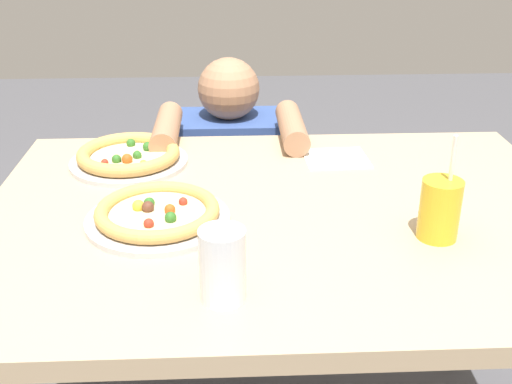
% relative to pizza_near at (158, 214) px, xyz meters
% --- Properties ---
extents(dining_table, '(1.30, 0.94, 0.75)m').
position_rel_pizza_near_xyz_m(dining_table, '(0.27, 0.04, -0.12)').
color(dining_table, tan).
rests_on(dining_table, ground).
extents(pizza_near, '(0.30, 0.30, 0.04)m').
position_rel_pizza_near_xyz_m(pizza_near, '(0.00, 0.00, 0.00)').
color(pizza_near, '#B7B7BC').
rests_on(pizza_near, dining_table).
extents(pizza_far, '(0.29, 0.29, 0.04)m').
position_rel_pizza_near_xyz_m(pizza_far, '(-0.10, 0.32, 0.00)').
color(pizza_far, '#B7B7BC').
rests_on(pizza_far, dining_table).
extents(drink_cup_colored, '(0.08, 0.08, 0.21)m').
position_rel_pizza_near_xyz_m(drink_cup_colored, '(0.55, -0.09, 0.04)').
color(drink_cup_colored, gold).
rests_on(drink_cup_colored, dining_table).
extents(water_cup_clear, '(0.08, 0.08, 0.13)m').
position_rel_pizza_near_xyz_m(water_cup_clear, '(0.13, -0.28, 0.05)').
color(water_cup_clear, silver).
rests_on(water_cup_clear, dining_table).
extents(paper_napkin, '(0.17, 0.15, 0.00)m').
position_rel_pizza_near_xyz_m(paper_napkin, '(0.42, 0.33, -0.02)').
color(paper_napkin, white).
rests_on(paper_napkin, dining_table).
extents(diner_seated, '(0.41, 0.52, 0.92)m').
position_rel_pizza_near_xyz_m(diner_seated, '(0.15, 0.70, -0.35)').
color(diner_seated, '#333847').
rests_on(diner_seated, ground).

